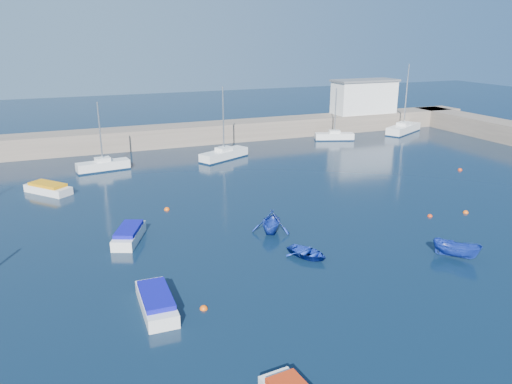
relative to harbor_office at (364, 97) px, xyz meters
name	(u,v)px	position (x,y,z in m)	size (l,w,h in m)	color
ground	(373,296)	(-30.00, -46.00, -5.10)	(220.00, 220.00, 0.00)	black
back_wall	(180,135)	(-30.00, 0.00, -3.80)	(96.00, 4.50, 2.60)	#6E6154
right_arm	(498,130)	(14.00, -14.00, -3.80)	(4.50, 32.00, 2.60)	#6E6154
harbor_office	(364,97)	(0.00, 0.00, 0.00)	(10.00, 4.00, 5.00)	silver
sailboat_5	(103,165)	(-41.55, -10.72, -4.50)	(5.92, 2.39, 7.69)	silver
sailboat_6	(224,154)	(-27.22, -10.76, -4.50)	(6.87, 4.76, 8.85)	silver
sailboat_7	(334,136)	(-8.69, -5.83, -4.53)	(5.74, 3.32, 7.39)	silver
sailboat_8	(403,129)	(4.15, -5.10, -4.43)	(8.12, 5.84, 10.45)	silver
motorboat_0	(156,302)	(-42.05, -42.66, -4.61)	(1.76, 4.74, 1.05)	silver
motorboat_1	(129,234)	(-41.95, -32.18, -4.60)	(3.13, 4.61, 1.07)	silver
motorboat_2	(48,188)	(-47.40, -17.32, -4.63)	(4.43, 4.83, 1.00)	silver
dinghy_center	(307,253)	(-31.03, -39.76, -4.78)	(2.18, 3.05, 0.63)	#16319C
dinghy_left	(271,222)	(-31.51, -34.70, -4.21)	(2.93, 3.39, 1.79)	#16319C
dinghy_right	(456,250)	(-21.65, -43.75, -4.48)	(1.20, 3.20, 1.23)	#16319C
buoy_0	(204,309)	(-39.60, -43.62, -5.10)	(0.46, 0.46, 0.46)	#DA4E0B
buoy_1	(430,216)	(-17.67, -36.55, -5.10)	(0.42, 0.42, 0.42)	red
buoy_2	(466,213)	(-14.20, -37.01, -5.10)	(0.47, 0.47, 0.47)	#DA4E0B
buoy_3	(167,210)	(-37.86, -26.47, -5.10)	(0.49, 0.49, 0.49)	#DA4E0B
buoy_4	(460,170)	(-4.21, -25.87, -5.10)	(0.49, 0.49, 0.49)	red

